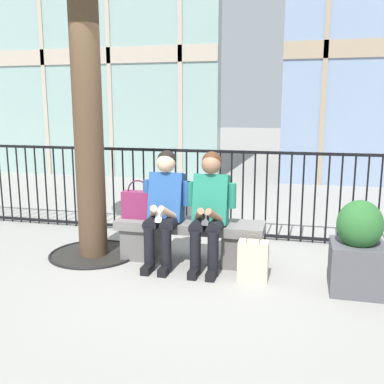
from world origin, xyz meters
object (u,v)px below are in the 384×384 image
(stone_bench, at_px, (190,237))
(handbag_on_bench, at_px, (139,204))
(seated_person_companion, at_px, (210,207))
(seated_person_with_phone, at_px, (165,204))
(shopping_bag, at_px, (253,260))
(planter, at_px, (358,250))

(stone_bench, height_order, handbag_on_bench, handbag_on_bench)
(seated_person_companion, distance_m, handbag_on_bench, 0.83)
(seated_person_with_phone, xyz_separation_m, shopping_bag, (0.97, -0.25, -0.45))
(handbag_on_bench, bearing_deg, planter, -10.15)
(seated_person_with_phone, relative_size, shopping_bag, 2.52)
(stone_bench, relative_size, shopping_bag, 3.32)
(seated_person_companion, bearing_deg, seated_person_with_phone, 180.00)
(seated_person_with_phone, distance_m, seated_person_companion, 0.48)
(planter, bearing_deg, seated_person_companion, 168.74)
(shopping_bag, bearing_deg, handbag_on_bench, 164.13)
(stone_bench, distance_m, handbag_on_bench, 0.67)
(seated_person_companion, bearing_deg, planter, -11.26)
(seated_person_with_phone, bearing_deg, seated_person_companion, 0.00)
(stone_bench, xyz_separation_m, shopping_bag, (0.73, -0.38, -0.07))
(shopping_bag, bearing_deg, planter, -1.88)
(seated_person_with_phone, xyz_separation_m, handbag_on_bench, (-0.34, 0.12, -0.04))
(seated_person_with_phone, relative_size, seated_person_companion, 1.00)
(handbag_on_bench, relative_size, shopping_bag, 0.89)
(stone_bench, height_order, shopping_bag, shopping_bag)
(stone_bench, relative_size, seated_person_with_phone, 1.32)
(shopping_bag, relative_size, planter, 0.57)
(handbag_on_bench, height_order, planter, handbag_on_bench)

